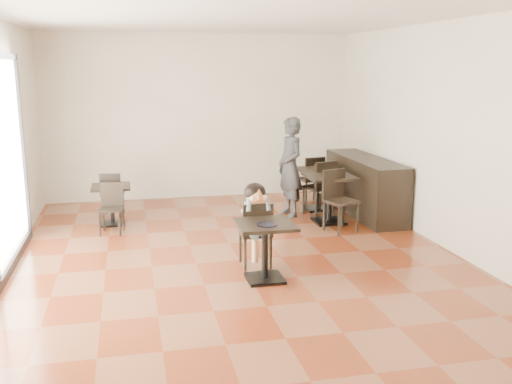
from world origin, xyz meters
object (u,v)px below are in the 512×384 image
object	(u,v)px
cafe_table_left	(112,205)
adult_patron	(290,167)
chair_mid_b	(341,202)
chair_left_a	(112,194)
cafe_table_back	(318,189)
chair_mid_a	(319,188)
chair_back_b	(330,191)
child_chair	(255,233)
child_table	(265,252)
child	(255,225)
cafe_table_mid	(329,199)
chair_left_b	(111,209)
chair_back_a	(310,179)

from	to	relation	value
cafe_table_left	adult_patron	bearing A→B (deg)	-1.27
chair_mid_b	chair_left_a	distance (m)	3.96
adult_patron	cafe_table_back	world-z (taller)	adult_patron
chair_mid_a	chair_mid_b	size ratio (longest dim) A/B	1.00
cafe_table_left	chair_back_b	world-z (taller)	chair_back_b
chair_mid_b	chair_left_a	size ratio (longest dim) A/B	1.23
child_chair	chair_left_a	bearing A→B (deg)	-58.04
cafe_table_left	cafe_table_back	world-z (taller)	cafe_table_back
cafe_table_back	chair_back_b	bearing A→B (deg)	-87.33
child_table	chair_left_a	world-z (taller)	chair_left_a
child_chair	child	distance (m)	0.11
child_table	adult_patron	distance (m)	3.20
cafe_table_mid	chair_left_a	size ratio (longest dim) A/B	1.02
adult_patron	cafe_table_left	size ratio (longest dim) A/B	2.63
cafe_table_back	chair_left_b	distance (m)	3.74
child	cafe_table_left	bearing A→B (deg)	127.36
chair_mid_a	chair_left_a	world-z (taller)	chair_mid_a
child_chair	child	world-z (taller)	child
cafe_table_back	chair_mid_b	distance (m)	1.46
chair_mid_a	cafe_table_left	bearing A→B (deg)	-20.44
child_table	chair_back_a	size ratio (longest dim) A/B	0.80
cafe_table_left	chair_left_b	bearing A→B (deg)	-90.00
child_chair	chair_left_a	size ratio (longest dim) A/B	1.10
cafe_table_left	chair_left_a	size ratio (longest dim) A/B	0.83
cafe_table_back	chair_left_a	xyz separation A→B (m)	(-3.65, 0.32, 0.02)
cafe_table_back	chair_back_a	distance (m)	0.56
chair_left_a	chair_back_a	distance (m)	3.69
child_table	cafe_table_left	xyz separation A→B (m)	(-1.88, 3.01, -0.03)
cafe_table_left	chair_mid_b	size ratio (longest dim) A/B	0.68
cafe_table_back	chair_back_a	bearing A→B (deg)	87.33
chair_mid_b	chair_left_b	bearing A→B (deg)	150.79
child_chair	cafe_table_mid	xyz separation A→B (m)	(1.67, 1.80, -0.03)
child_table	child_chair	size ratio (longest dim) A/B	0.83
child_table	chair_back_a	distance (m)	4.20
cafe_table_left	cafe_table_mid	bearing A→B (deg)	-10.62
chair_mid_a	chair_back_a	bearing A→B (deg)	-117.25
child	chair_left_a	bearing A→B (deg)	121.96
child_table	chair_mid_a	bearing A→B (deg)	60.10
chair_left_b	chair_back_a	bearing A→B (deg)	29.34
child_chair	chair_back_b	world-z (taller)	chair_back_b
chair_mid_a	chair_left_a	bearing A→B (deg)	-29.21
chair_left_a	chair_back_a	world-z (taller)	chair_back_a
child	adult_patron	xyz separation A→B (m)	(1.15, 2.39, 0.32)
cafe_table_back	chair_back_b	world-z (taller)	chair_back_b
adult_patron	chair_back_b	size ratio (longest dim) A/B	1.90
child_table	cafe_table_back	distance (m)	3.70
adult_patron	cafe_table_back	size ratio (longest dim) A/B	2.29
child_table	cafe_table_mid	distance (m)	2.88
child	cafe_table_left	world-z (taller)	child
chair_mid_a	chair_back_b	xyz separation A→B (m)	(0.14, -0.20, -0.03)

